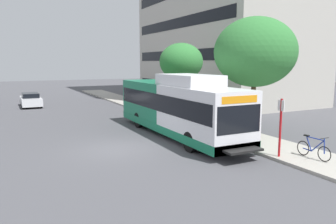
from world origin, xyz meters
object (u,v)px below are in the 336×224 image
Objects in this scene: street_tree_near_stop at (255,52)px; parked_car_far_lane at (31,100)px; bus_stop_sign_pole at (280,123)px; bicycle_parked at (313,149)px; transit_bus at (177,107)px; street_tree_mid_block at (181,62)px.

street_tree_near_stop is 1.50× the size of parked_car_far_lane.
bicycle_parked is at bearing -38.17° from bus_stop_sign_pole.
bus_stop_sign_pole is at bearing -117.57° from street_tree_near_stop.
bus_stop_sign_pole is 0.58× the size of parked_car_far_lane.
transit_bus is at bearing -69.32° from parked_car_far_lane.
transit_bus is at bearing -121.02° from street_tree_mid_block.
transit_bus is 2.16× the size of street_tree_mid_block.
bus_stop_sign_pole is at bearing -70.68° from parked_car_far_lane.
bicycle_parked is at bearing -93.22° from street_tree_mid_block.
bicycle_parked is 26.86m from parked_car_far_lane.
parked_car_far_lane is (-10.36, 11.78, -3.68)m from street_tree_mid_block.
bus_stop_sign_pole is 0.46× the size of street_tree_mid_block.
transit_bus is 4.71× the size of bus_stop_sign_pole.
bicycle_parked is 0.39× the size of parked_car_far_lane.
bus_stop_sign_pole is 1.48× the size of bicycle_parked.
bus_stop_sign_pole reaches higher than bicycle_parked.
bicycle_parked is at bearing -68.37° from transit_bus.
transit_bus reaches higher than parked_car_far_lane.
street_tree_near_stop is at bearing -25.13° from transit_bus.
street_tree_mid_block is (0.75, 13.31, 3.78)m from bicycle_parked.
transit_bus is 7.90m from bicycle_parked.
transit_bus is at bearing 111.63° from bicycle_parked.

